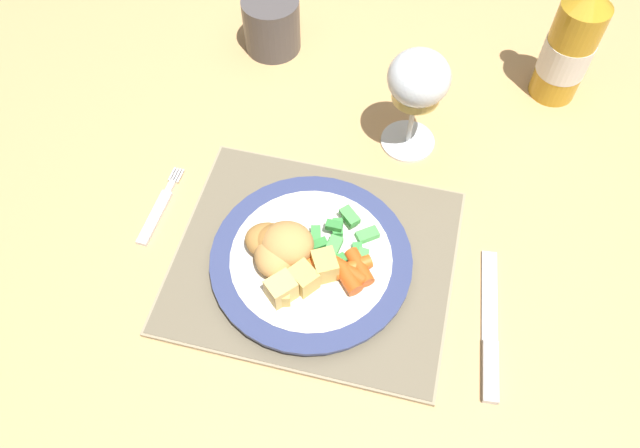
{
  "coord_description": "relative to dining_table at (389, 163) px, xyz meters",
  "views": [
    {
      "loc": [
        0.04,
        -0.6,
        1.41
      ],
      "look_at": [
        -0.06,
        -0.2,
        0.78
      ],
      "focal_mm": 35.0,
      "sensor_mm": 36.0,
      "label": 1
    }
  ],
  "objects": [
    {
      "name": "fork",
      "position": [
        -0.27,
        -0.21,
        0.08
      ],
      "size": [
        0.02,
        0.12,
        0.01
      ],
      "color": "silver",
      "rests_on": "dining_table"
    },
    {
      "name": "glazed_carrots",
      "position": [
        -0.01,
        -0.26,
        0.11
      ],
      "size": [
        0.09,
        0.06,
        0.02
      ],
      "color": "#CC5119",
      "rests_on": "dinner_plate"
    },
    {
      "name": "dinner_plate",
      "position": [
        -0.06,
        -0.24,
        0.09
      ],
      "size": [
        0.24,
        0.24,
        0.02
      ],
      "color": "white",
      "rests_on": "placemat"
    },
    {
      "name": "dining_table",
      "position": [
        0.0,
        0.0,
        0.0
      ],
      "size": [
        1.37,
        1.07,
        0.74
      ],
      "color": "tan",
      "rests_on": "ground"
    },
    {
      "name": "placemat",
      "position": [
        -0.06,
        -0.23,
        0.08
      ],
      "size": [
        0.34,
        0.29,
        0.01
      ],
      "color": "gray",
      "rests_on": "dining_table"
    },
    {
      "name": "wine_glass",
      "position": [
        0.02,
        -0.02,
        0.19
      ],
      "size": [
        0.08,
        0.08,
        0.16
      ],
      "color": "silver",
      "rests_on": "dining_table"
    },
    {
      "name": "bottle",
      "position": [
        0.21,
        0.13,
        0.17
      ],
      "size": [
        0.07,
        0.07,
        0.25
      ],
      "color": "gold",
      "rests_on": "dining_table"
    },
    {
      "name": "table_knife",
      "position": [
        0.16,
        -0.28,
        0.08
      ],
      "size": [
        0.04,
        0.19,
        0.01
      ],
      "color": "silver",
      "rests_on": "dining_table"
    },
    {
      "name": "drinking_cup",
      "position": [
        -0.21,
        0.12,
        0.12
      ],
      "size": [
        0.09,
        0.09,
        0.08
      ],
      "color": "#4C4747",
      "rests_on": "dining_table"
    },
    {
      "name": "roast_potatoes",
      "position": [
        -0.06,
        -0.28,
        0.12
      ],
      "size": [
        0.08,
        0.08,
        0.03
      ],
      "color": "#DBB256",
      "rests_on": "dinner_plate"
    },
    {
      "name": "green_beans_pile",
      "position": [
        -0.03,
        -0.22,
        0.11
      ],
      "size": [
        0.08,
        0.09,
        0.02
      ],
      "color": "#4CA84C",
      "rests_on": "dinner_plate"
    },
    {
      "name": "ground_plane",
      "position": [
        0.0,
        0.0,
        -0.66
      ],
      "size": [
        6.0,
        6.0,
        0.0
      ],
      "primitive_type": "plane",
      "color": "brown"
    },
    {
      "name": "breaded_croquettes",
      "position": [
        -0.1,
        -0.25,
        0.12
      ],
      "size": [
        0.09,
        0.08,
        0.05
      ],
      "color": "tan",
      "rests_on": "dinner_plate"
    }
  ]
}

